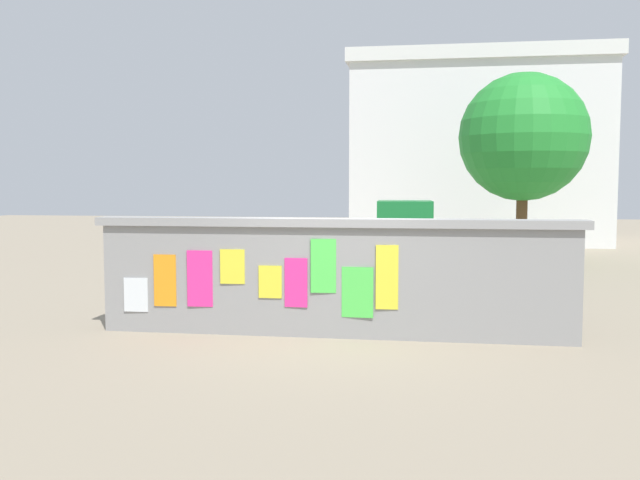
# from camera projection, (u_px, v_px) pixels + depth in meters

# --- Properties ---
(ground) EXTENTS (60.00, 60.00, 0.00)m
(ground) POSITION_uv_depth(u_px,v_px,m) (374.00, 270.00, 17.82)
(ground) COLOR gray
(poster_wall) EXTENTS (7.05, 0.42, 1.71)m
(poster_wall) POSITION_uv_depth(u_px,v_px,m) (332.00, 276.00, 9.88)
(poster_wall) COLOR gray
(poster_wall) RESTS_ON ground
(auto_rickshaw_truck) EXTENTS (3.65, 1.63, 1.85)m
(auto_rickshaw_truck) POSITION_uv_depth(u_px,v_px,m) (360.00, 243.00, 15.48)
(auto_rickshaw_truck) COLOR black
(auto_rickshaw_truck) RESTS_ON ground
(motorcycle) EXTENTS (1.90, 0.56, 0.87)m
(motorcycle) POSITION_uv_depth(u_px,v_px,m) (485.00, 292.00, 11.05)
(motorcycle) COLOR black
(motorcycle) RESTS_ON ground
(bicycle_near) EXTENTS (1.71, 0.44, 0.95)m
(bicycle_near) POSITION_uv_depth(u_px,v_px,m) (270.00, 284.00, 12.76)
(bicycle_near) COLOR black
(bicycle_near) RESTS_ON ground
(person_walking) EXTENTS (0.45, 0.45, 1.62)m
(person_walking) POSITION_uv_depth(u_px,v_px,m) (360.00, 259.00, 11.17)
(person_walking) COLOR purple
(person_walking) RESTS_ON ground
(tree_roadside) EXTENTS (3.63, 3.63, 5.38)m
(tree_roadside) POSITION_uv_depth(u_px,v_px,m) (523.00, 137.00, 19.45)
(tree_roadside) COLOR brown
(tree_roadside) RESTS_ON ground
(building_background) EXTENTS (9.64, 6.74, 7.15)m
(building_background) POSITION_uv_depth(u_px,v_px,m) (474.00, 151.00, 27.44)
(building_background) COLOR white
(building_background) RESTS_ON ground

